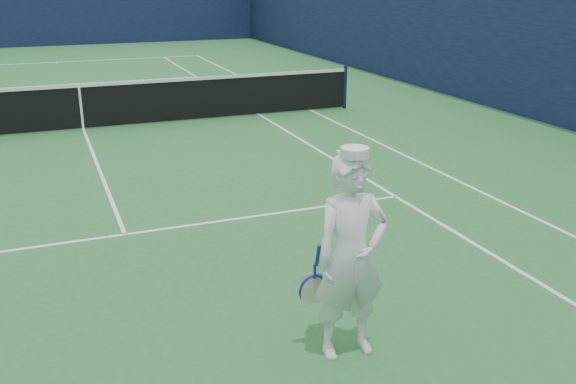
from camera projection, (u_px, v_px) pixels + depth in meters
name	position (u px, v px, depth m)	size (l,w,h in m)	color
ground	(83.00, 130.00, 14.11)	(80.00, 80.00, 0.00)	#296C33
court_markings	(83.00, 130.00, 14.11)	(11.03, 23.83, 0.01)	white
windscreen_fence	(74.00, 37.00, 13.46)	(20.12, 36.12, 4.00)	#10183B
tennis_net	(81.00, 105.00, 13.93)	(12.88, 0.09, 1.07)	#141E4C
tennis_player	(351.00, 257.00, 5.59)	(0.77, 0.49, 1.93)	white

